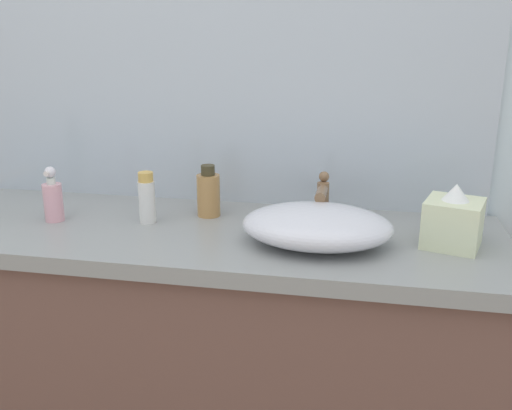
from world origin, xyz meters
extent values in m
cube|color=silver|center=(0.00, 0.73, 1.30)|extent=(6.00, 0.06, 2.60)
cube|color=brown|center=(0.09, 0.43, 0.42)|extent=(1.54, 0.48, 0.84)
cube|color=gray|center=(0.09, 0.43, 0.86)|extent=(1.58, 0.52, 0.04)
cube|color=#B2BCC6|center=(0.09, 0.69, 1.39)|extent=(1.52, 0.01, 1.02)
ellipsoid|color=silver|center=(0.40, 0.38, 0.92)|extent=(0.36, 0.26, 0.09)
cylinder|color=brown|center=(0.40, 0.54, 0.93)|extent=(0.03, 0.03, 0.11)
cylinder|color=brown|center=(0.40, 0.49, 0.98)|extent=(0.03, 0.10, 0.03)
sphere|color=brown|center=(0.40, 0.56, 1.00)|extent=(0.03, 0.03, 0.03)
cylinder|color=#E4A2AD|center=(-0.32, 0.42, 0.93)|extent=(0.05, 0.05, 0.10)
cylinder|color=silver|center=(-0.32, 0.42, 0.99)|extent=(0.02, 0.02, 0.02)
sphere|color=silver|center=(-0.32, 0.42, 1.01)|extent=(0.03, 0.03, 0.03)
cylinder|color=silver|center=(-0.32, 0.41, 1.01)|extent=(0.01, 0.02, 0.01)
cylinder|color=silver|center=(-0.06, 0.45, 0.93)|extent=(0.05, 0.05, 0.11)
cylinder|color=gold|center=(-0.06, 0.45, 1.00)|extent=(0.04, 0.04, 0.03)
cylinder|color=#B28048|center=(0.08, 0.54, 0.94)|extent=(0.06, 0.06, 0.12)
cylinder|color=#3C351F|center=(0.08, 0.54, 1.01)|extent=(0.04, 0.04, 0.03)
cube|color=beige|center=(0.72, 0.43, 0.93)|extent=(0.16, 0.16, 0.11)
cone|color=white|center=(0.72, 0.43, 1.01)|extent=(0.07, 0.07, 0.04)
camera|label=1|loc=(0.51, -0.93, 1.38)|focal=40.05mm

